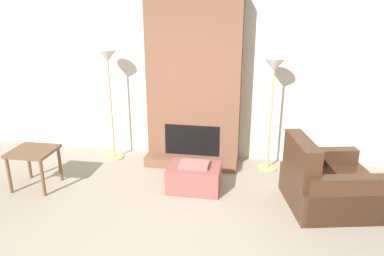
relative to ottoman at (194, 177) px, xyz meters
The scene contains 8 objects.
ground_plane 1.48m from the ottoman, 96.72° to the right, with size 24.00×24.00×0.00m, color gray.
wall_back 1.67m from the ottoman, 98.02° to the left, with size 7.70×0.06×2.60m, color beige.
fireplace 1.47m from the ottoman, 99.79° to the left, with size 1.41×0.63×2.60m.
ottoman is the anchor object (origin of this frame).
armchair 1.68m from the ottoman, ahead, with size 1.22×1.17×0.89m.
side_table 2.19m from the ottoman, behind, with size 0.56×0.53×0.54m.
floor_lamp_left 2.11m from the ottoman, 150.14° to the left, with size 0.29×0.29×1.74m.
floor_lamp_right 1.78m from the ottoman, 40.07° to the left, with size 0.29×0.29×1.68m.
Camera 1 is at (0.92, -3.03, 2.46)m, focal length 35.00 mm.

